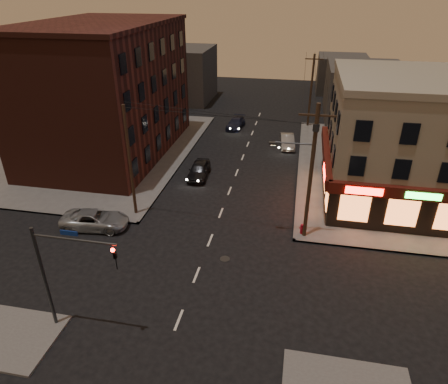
% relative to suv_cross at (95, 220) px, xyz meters
% --- Properties ---
extents(ground, '(120.00, 120.00, 0.00)m').
position_rel_suv_cross_xyz_m(ground, '(9.09, -4.00, -0.71)').
color(ground, black).
rests_on(ground, ground).
extents(sidewalk_ne, '(24.00, 28.00, 0.15)m').
position_rel_suv_cross_xyz_m(sidewalk_ne, '(27.09, 15.00, -0.64)').
color(sidewalk_ne, '#514F4C').
rests_on(sidewalk_ne, ground).
extents(sidewalk_nw, '(24.00, 28.00, 0.15)m').
position_rel_suv_cross_xyz_m(sidewalk_nw, '(-8.91, 15.00, -0.64)').
color(sidewalk_nw, '#514F4C').
rests_on(sidewalk_nw, ground).
extents(pizza_building, '(15.85, 12.85, 10.50)m').
position_rel_suv_cross_xyz_m(pizza_building, '(25.02, 9.43, 4.64)').
color(pizza_building, gray).
rests_on(pizza_building, sidewalk_ne).
extents(brick_apartment, '(12.00, 20.00, 13.00)m').
position_rel_suv_cross_xyz_m(brick_apartment, '(-5.41, 15.00, 5.94)').
color(brick_apartment, '#431C15').
rests_on(brick_apartment, sidewalk_nw).
extents(bg_building_ne_a, '(10.00, 12.00, 7.00)m').
position_rel_suv_cross_xyz_m(bg_building_ne_a, '(23.09, 34.00, 2.79)').
color(bg_building_ne_a, '#3F3D3A').
rests_on(bg_building_ne_a, ground).
extents(bg_building_nw, '(9.00, 10.00, 8.00)m').
position_rel_suv_cross_xyz_m(bg_building_nw, '(-3.91, 38.00, 3.29)').
color(bg_building_nw, '#3F3D3A').
rests_on(bg_building_nw, ground).
extents(bg_building_ne_b, '(8.00, 8.00, 6.00)m').
position_rel_suv_cross_xyz_m(bg_building_ne_b, '(21.09, 48.00, 2.29)').
color(bg_building_ne_b, '#3F3D3A').
rests_on(bg_building_ne_b, ground).
extents(utility_pole_main, '(4.20, 0.44, 10.00)m').
position_rel_suv_cross_xyz_m(utility_pole_main, '(15.78, 1.80, 5.05)').
color(utility_pole_main, '#382619').
rests_on(utility_pole_main, sidewalk_ne).
extents(utility_pole_far, '(0.26, 0.26, 9.00)m').
position_rel_suv_cross_xyz_m(utility_pole_far, '(15.89, 28.00, 3.94)').
color(utility_pole_far, '#382619').
rests_on(utility_pole_far, sidewalk_ne).
extents(utility_pole_west, '(0.24, 0.24, 9.00)m').
position_rel_suv_cross_xyz_m(utility_pole_west, '(2.29, 2.50, 3.94)').
color(utility_pole_west, '#382619').
rests_on(utility_pole_west, sidewalk_nw).
extents(traffic_signal, '(4.49, 0.32, 6.47)m').
position_rel_suv_cross_xyz_m(traffic_signal, '(3.52, -9.60, 3.45)').
color(traffic_signal, '#333538').
rests_on(traffic_signal, ground).
extents(suv_cross, '(5.37, 2.98, 1.42)m').
position_rel_suv_cross_xyz_m(suv_cross, '(0.00, 0.00, 0.00)').
color(suv_cross, gray).
rests_on(suv_cross, ground).
extents(sedan_near, '(2.00, 4.50, 1.50)m').
position_rel_suv_cross_xyz_m(sedan_near, '(5.64, 10.36, 0.04)').
color(sedan_near, black).
rests_on(sedan_near, ground).
extents(sedan_mid, '(2.02, 4.41, 1.40)m').
position_rel_suv_cross_xyz_m(sedan_mid, '(13.62, 20.04, -0.01)').
color(sedan_mid, gray).
rests_on(sedan_mid, ground).
extents(sedan_far, '(2.20, 4.56, 1.28)m').
position_rel_suv_cross_xyz_m(sedan_far, '(6.71, 25.50, -0.07)').
color(sedan_far, '#1A1E34').
rests_on(sedan_far, ground).
extents(fire_hydrant, '(0.37, 0.37, 0.83)m').
position_rel_suv_cross_xyz_m(fire_hydrant, '(15.69, 2.00, -0.11)').
color(fire_hydrant, maroon).
rests_on(fire_hydrant, sidewalk_ne).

